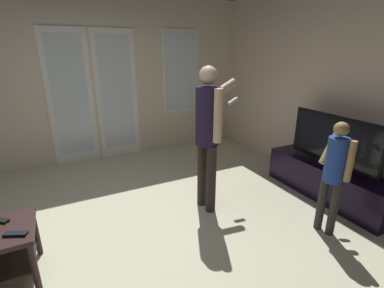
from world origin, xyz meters
The scene contains 8 objects.
ground_plane centered at (0.00, 0.00, -0.01)m, with size 6.13×5.10×0.02m, color beige.
wall_back_with_doors centered at (0.08, 2.52, 1.32)m, with size 6.13×0.09×2.70m.
wall_right_plain centered at (3.03, 0.00, 1.34)m, with size 0.06×5.10×2.67m.
tv_stand centered at (2.71, -0.25, 0.22)m, with size 0.44×1.62×0.44m.
flat_screen_tv centered at (2.71, -0.24, 0.76)m, with size 0.08×1.19×0.63m.
person_adult centered at (1.22, 0.24, 1.00)m, with size 0.70×0.51×1.66m.
person_child centered at (2.09, -0.72, 0.71)m, with size 0.39×0.38×1.18m.
tv_remote_black centered at (-0.67, -0.13, 0.49)m, with size 0.17×0.05×0.02m, color black.
Camera 1 is at (-0.27, -2.30, 1.82)m, focal length 25.90 mm.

